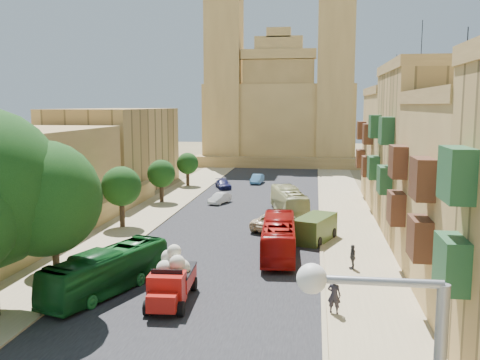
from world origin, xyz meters
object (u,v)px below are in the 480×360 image
(bus_cream_east, at_px, (289,201))
(car_blue_b, at_px, (257,179))
(car_dkblue, at_px, (223,184))
(car_white_a, at_px, (220,198))
(car_white_b, at_px, (283,189))
(pedestrian_c, at_px, (352,257))
(street_tree_b, at_px, (121,186))
(bus_green_north, at_px, (107,271))
(street_tree_c, at_px, (161,174))
(street_tree_d, at_px, (188,164))
(church, at_px, (280,110))
(bus_red_east, at_px, (279,237))
(red_truck, at_px, (172,279))
(pedestrian_a, at_px, (334,295))
(car_blue_a, at_px, (144,256))
(street_tree_a, at_px, (54,214))
(car_cream, at_px, (274,221))
(olive_pickup, at_px, (315,229))

(bus_cream_east, relative_size, car_blue_b, 2.45)
(car_dkblue, bearing_deg, car_white_a, -102.87)
(car_white_b, xyz_separation_m, pedestrian_c, (6.15, -27.98, 0.11))
(street_tree_b, distance_m, bus_green_north, 16.77)
(street_tree_b, bearing_deg, street_tree_c, 90.00)
(street_tree_d, distance_m, car_white_b, 14.08)
(church, height_order, bus_cream_east, church)
(bus_green_north, bearing_deg, pedestrian_c, 43.18)
(bus_red_east, height_order, car_white_b, bus_red_east)
(red_truck, distance_m, pedestrian_a, 8.53)
(bus_cream_east, bearing_deg, street_tree_d, -63.72)
(church, height_order, car_blue_b, church)
(car_blue_a, bearing_deg, street_tree_a, -178.07)
(street_tree_c, relative_size, car_cream, 0.89)
(bus_red_east, bearing_deg, car_cream, -86.75)
(car_blue_a, bearing_deg, pedestrian_a, -45.13)
(street_tree_c, relative_size, bus_green_north, 0.52)
(street_tree_b, bearing_deg, car_dkblue, 77.33)
(street_tree_b, height_order, red_truck, street_tree_b)
(bus_red_east, height_order, pedestrian_c, bus_red_east)
(church, height_order, car_white_b, church)
(street_tree_b, relative_size, olive_pickup, 1.03)
(pedestrian_a, bearing_deg, street_tree_a, 1.49)
(street_tree_c, xyz_separation_m, car_blue_b, (8.77, 15.14, -2.48))
(street_tree_a, relative_size, car_white_b, 1.30)
(church, height_order, bus_red_east, church)
(car_dkblue, bearing_deg, bus_red_east, -93.59)
(church, height_order, car_cream, church)
(olive_pickup, relative_size, car_white_b, 1.25)
(bus_red_east, height_order, car_dkblue, bus_red_east)
(street_tree_b, distance_m, pedestrian_c, 21.35)
(red_truck, xyz_separation_m, pedestrian_c, (9.92, 7.26, -0.50))
(car_blue_a, distance_m, car_dkblue, 32.54)
(car_white_a, distance_m, pedestrian_a, 31.17)
(pedestrian_c, bearing_deg, bus_green_north, -72.31)
(car_blue_b, bearing_deg, car_white_b, -60.41)
(bus_green_north, xyz_separation_m, car_blue_a, (0.27, 5.54, -0.69))
(car_blue_a, xyz_separation_m, car_blue_b, (3.48, 37.44, 0.06))
(street_tree_c, xyz_separation_m, pedestrian_c, (18.91, -21.53, -2.28))
(bus_cream_east, bearing_deg, pedestrian_c, 92.72)
(street_tree_b, xyz_separation_m, car_white_a, (6.41, 12.00, -2.96))
(pedestrian_a, bearing_deg, street_tree_c, -41.17)
(street_tree_a, bearing_deg, car_white_a, 75.05)
(car_blue_a, bearing_deg, car_white_b, 59.54)
(pedestrian_a, xyz_separation_m, pedestrian_c, (1.41, 7.60, -0.14))
(church, relative_size, bus_green_north, 4.07)
(street_tree_d, distance_m, pedestrian_c, 38.55)
(bus_green_north, distance_m, car_blue_b, 43.14)
(car_white_a, relative_size, car_white_b, 0.83)
(car_dkblue, xyz_separation_m, pedestrian_c, (13.91, -31.77, 0.25))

